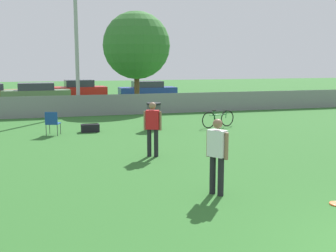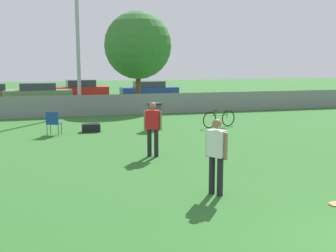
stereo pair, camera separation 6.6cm
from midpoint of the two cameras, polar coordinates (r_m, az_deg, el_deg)
fence_backline at (r=22.74m, az=-3.15°, el=3.00°), size 27.30×0.07×1.21m
light_pole at (r=23.06m, az=-12.08°, el=12.68°), size 0.90×0.36×7.48m
tree_near_pole at (r=26.05m, az=-4.04°, el=10.83°), size 4.09×4.09×5.84m
player_receiver_white at (r=8.87m, az=6.78°, el=-3.49°), size 0.39×0.47×1.62m
player_thrower_red at (r=12.41m, az=-1.92°, el=0.05°), size 0.50×0.36×1.62m
frisbee_disc at (r=9.07m, az=22.05°, el=-9.79°), size 0.30×0.30×0.03m
folding_chair_sideline at (r=16.68m, az=-15.17°, el=0.56°), size 0.61×0.61×0.92m
bicycle_sideline at (r=18.24m, az=7.04°, el=0.97°), size 1.68×0.59×0.76m
trash_bin at (r=17.53m, az=-1.71°, el=1.36°), size 0.60×0.60×1.11m
gear_bag_sideline at (r=17.21m, az=-10.28°, el=-0.26°), size 0.71×0.39×0.34m
parked_car_olive at (r=30.84m, az=-17.11°, el=4.32°), size 4.60×1.71×1.36m
parked_car_red at (r=33.35m, az=-11.66°, el=4.89°), size 4.16×2.08×1.43m
parked_car_blue at (r=33.30m, az=-2.52°, el=4.95°), size 4.50×1.78×1.31m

